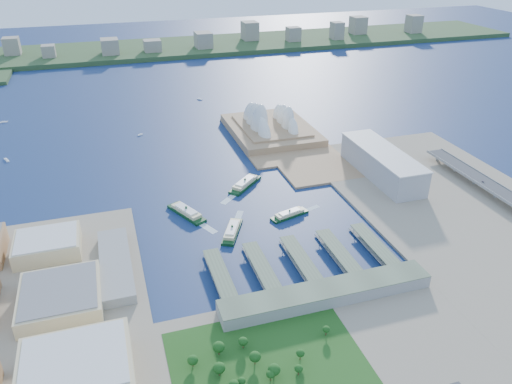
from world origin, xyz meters
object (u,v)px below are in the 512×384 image
object	(u,v)px
opera_house	(271,115)
ferry_c	(232,229)
ferry_b	(245,182)
toaster_building	(382,163)
ferry_a	(186,211)
car_c	(483,181)
ferry_d	(290,213)

from	to	relation	value
opera_house	ferry_c	xyz separation A→B (m)	(-141.60, -276.89, -26.84)
opera_house	ferry_b	world-z (taller)	opera_house
toaster_building	ferry_a	xyz separation A→B (m)	(-273.07, -21.15, -14.86)
ferry_a	car_c	xyz separation A→B (m)	(374.07, -57.68, 9.81)
ferry_d	car_c	world-z (taller)	car_c
opera_house	car_c	bearing A→B (deg)	-55.59
opera_house	ferry_d	bearing A→B (deg)	-104.39
ferry_d	car_c	bearing A→B (deg)	-110.00
ferry_b	ferry_a	bearing A→B (deg)	-103.48
opera_house	toaster_building	size ratio (longest dim) A/B	1.16
toaster_building	ferry_c	world-z (taller)	toaster_building
opera_house	car_c	xyz separation A→B (m)	(191.00, -278.83, -16.55)
toaster_building	ferry_d	size ratio (longest dim) A/B	3.19
ferry_c	opera_house	bearing A→B (deg)	-90.42
ferry_a	ferry_d	distance (m)	122.83
opera_house	ferry_b	bearing A→B (deg)	-119.21
ferry_a	toaster_building	bearing A→B (deg)	-20.97
toaster_building	car_c	distance (m)	128.22
opera_house	ferry_b	distance (m)	196.66
ferry_d	car_c	size ratio (longest dim) A/B	11.70
opera_house	car_c	world-z (taller)	opera_house
ferry_b	opera_house	bearing A→B (deg)	107.19
ferry_c	car_c	bearing A→B (deg)	-153.67
ferry_c	car_c	world-z (taller)	car_c
ferry_b	ferry_c	distance (m)	116.47
ferry_b	toaster_building	bearing A→B (deg)	37.23
ferry_a	car_c	size ratio (longest dim) A/B	14.38
ferry_a	ferry_c	bearing A→B (deg)	-78.75
car_c	ferry_a	bearing A→B (deg)	-8.77
opera_house	toaster_building	bearing A→B (deg)	-65.77
ferry_a	ferry_b	world-z (taller)	ferry_b
toaster_building	ferry_b	world-z (taller)	toaster_building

